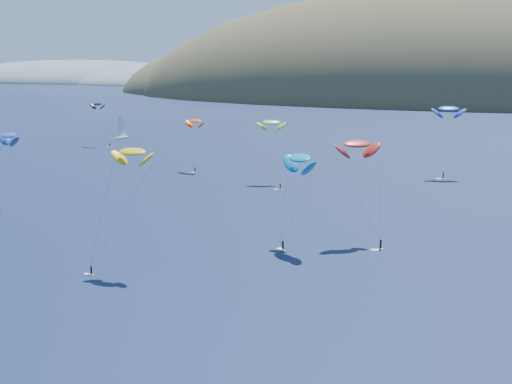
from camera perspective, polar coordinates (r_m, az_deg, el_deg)
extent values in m
ellipsoid|color=#3D3526|center=(623.76, 16.39, 6.11)|extent=(600.00, 300.00, 210.00)
ellipsoid|color=#3D3526|center=(679.03, 2.83, 7.39)|extent=(340.00, 240.00, 120.00)
ellipsoid|color=slate|center=(976.76, -13.98, 8.47)|extent=(400.00, 240.00, 60.00)
ellipsoid|color=slate|center=(872.82, -7.58, 8.47)|extent=(240.00, 180.00, 44.00)
cube|color=white|center=(323.53, -10.69, 4.27)|extent=(3.49, 7.80, 0.91)
cylinder|color=white|center=(323.38, -10.68, 5.21)|extent=(0.14, 0.14, 10.56)
cube|color=yellow|center=(230.63, -4.89, 1.58)|extent=(1.38, 0.79, 0.07)
cylinder|color=black|center=(230.49, -4.90, 1.78)|extent=(0.31, 0.31, 1.41)
sphere|color=#8C6047|center=(230.35, -4.90, 1.99)|extent=(0.24, 0.24, 0.24)
ellipsoid|color=#FB4901|center=(233.23, -4.91, 5.70)|extent=(8.33, 5.78, 4.24)
cube|color=yellow|center=(129.19, -13.03, -6.45)|extent=(1.28, 0.44, 0.07)
cylinder|color=black|center=(128.95, -13.04, -6.12)|extent=(0.29, 0.29, 1.34)
sphere|color=#8C6047|center=(128.73, -13.06, -5.79)|extent=(0.23, 0.23, 0.23)
ellipsoid|color=#E6B40F|center=(127.62, -9.86, 3.20)|extent=(8.23, 4.22, 4.48)
cube|color=yellow|center=(201.61, 1.94, 0.21)|extent=(1.41, 0.82, 0.07)
cylinder|color=black|center=(201.45, 1.94, 0.45)|extent=(0.32, 0.32, 1.45)
sphere|color=#8C6047|center=(201.29, 1.95, 0.68)|extent=(0.24, 0.24, 0.24)
ellipsoid|color=#6EE729|center=(211.57, 1.25, 5.61)|extent=(8.92, 6.24, 4.54)
cube|color=yellow|center=(225.56, 14.73, 1.03)|extent=(1.67, 0.79, 0.09)
cylinder|color=black|center=(225.39, 14.74, 1.28)|extent=(0.38, 0.38, 1.72)
sphere|color=#8C6047|center=(225.22, 14.76, 1.53)|extent=(0.29, 0.29, 0.29)
ellipsoid|color=#1A3ABB|center=(228.39, 15.16, 6.46)|extent=(10.36, 6.40, 5.38)
cube|color=yellow|center=(140.87, 2.16, -4.67)|extent=(1.34, 1.37, 0.08)
cylinder|color=black|center=(140.62, 2.17, -4.30)|extent=(0.35, 0.35, 1.59)
sphere|color=#8C6047|center=(140.37, 2.17, -3.94)|extent=(0.27, 0.27, 0.27)
ellipsoid|color=#0372AD|center=(140.59, 3.52, 2.74)|extent=(10.75, 10.89, 5.83)
cube|color=yellow|center=(143.54, 9.92, -4.53)|extent=(1.54, 1.36, 0.09)
cylinder|color=black|center=(143.27, 9.94, -4.14)|extent=(0.38, 0.38, 1.71)
sphere|color=#8C6047|center=(143.02, 9.95, -3.76)|extent=(0.29, 0.29, 0.29)
ellipsoid|color=#AA201D|center=(146.43, 8.10, 3.85)|extent=(10.32, 9.52, 5.38)
ellipsoid|color=navy|center=(190.12, -19.15, 4.31)|extent=(9.77, 8.05, 4.96)
cube|color=yellow|center=(297.08, -11.63, 3.57)|extent=(1.27, 0.50, 0.07)
cylinder|color=black|center=(296.98, -11.63, 3.72)|extent=(0.29, 0.29, 1.33)
sphere|color=#8C6047|center=(296.88, -11.64, 3.86)|extent=(0.22, 0.22, 0.22)
ellipsoid|color=black|center=(301.40, -12.54, 6.88)|extent=(7.20, 3.96, 3.84)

